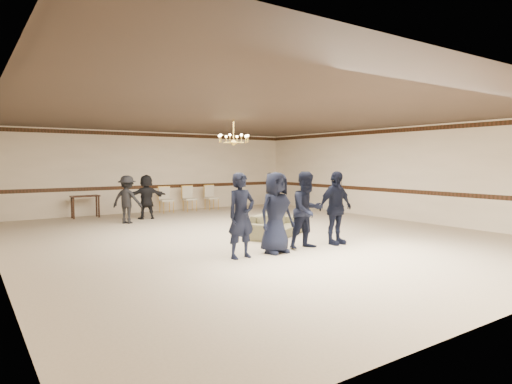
{
  "coord_description": "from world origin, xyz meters",
  "views": [
    {
      "loc": [
        -6.52,
        -9.74,
        2.01
      ],
      "look_at": [
        -0.24,
        -0.5,
        1.23
      ],
      "focal_mm": 30.52,
      "sensor_mm": 36.0,
      "label": 1
    }
  ],
  "objects_px": {
    "boy_a": "(241,216)",
    "boy_d": "(335,208)",
    "boy_b": "(276,213)",
    "banquet_chair_left": "(167,200)",
    "chandelier": "(233,131)",
    "console_table": "(85,207)",
    "adult_right": "(271,192)",
    "adult_mid": "(146,197)",
    "banquet_chair_right": "(212,198)",
    "boy_c": "(307,210)",
    "adult_left": "(127,199)",
    "settee": "(277,225)",
    "banquet_chair_mid": "(190,199)"
  },
  "relations": [
    {
      "from": "boy_a",
      "to": "boy_d",
      "type": "bearing_deg",
      "value": -4.21
    },
    {
      "from": "boy_b",
      "to": "banquet_chair_left",
      "type": "height_order",
      "value": "boy_b"
    },
    {
      "from": "chandelier",
      "to": "boy_b",
      "type": "relative_size",
      "value": 0.53
    },
    {
      "from": "banquet_chair_left",
      "to": "console_table",
      "type": "distance_m",
      "value": 3.01
    },
    {
      "from": "adult_right",
      "to": "banquet_chair_left",
      "type": "relative_size",
      "value": 1.54
    },
    {
      "from": "boy_b",
      "to": "adult_mid",
      "type": "height_order",
      "value": "boy_b"
    },
    {
      "from": "chandelier",
      "to": "banquet_chair_right",
      "type": "bearing_deg",
      "value": 68.09
    },
    {
      "from": "boy_c",
      "to": "adult_right",
      "type": "xyz_separation_m",
      "value": [
        3.87,
        6.72,
        -0.11
      ]
    },
    {
      "from": "boy_b",
      "to": "adult_left",
      "type": "distance_m",
      "value": 6.54
    },
    {
      "from": "banquet_chair_left",
      "to": "adult_left",
      "type": "bearing_deg",
      "value": -132.24
    },
    {
      "from": "boy_d",
      "to": "banquet_chair_right",
      "type": "distance_m",
      "value": 8.52
    },
    {
      "from": "chandelier",
      "to": "settee",
      "type": "distance_m",
      "value": 2.99
    },
    {
      "from": "adult_left",
      "to": "adult_mid",
      "type": "height_order",
      "value": "same"
    },
    {
      "from": "settee",
      "to": "banquet_chair_left",
      "type": "bearing_deg",
      "value": 65.05
    },
    {
      "from": "settee",
      "to": "adult_right",
      "type": "relative_size",
      "value": 1.35
    },
    {
      "from": "settee",
      "to": "banquet_chair_left",
      "type": "xyz_separation_m",
      "value": [
        -0.38,
        6.7,
        0.2
      ]
    },
    {
      "from": "chandelier",
      "to": "adult_mid",
      "type": "height_order",
      "value": "chandelier"
    },
    {
      "from": "chandelier",
      "to": "adult_mid",
      "type": "bearing_deg",
      "value": 106.52
    },
    {
      "from": "settee",
      "to": "banquet_chair_left",
      "type": "height_order",
      "value": "banquet_chair_left"
    },
    {
      "from": "banquet_chair_mid",
      "to": "adult_mid",
      "type": "bearing_deg",
      "value": -147.33
    },
    {
      "from": "boy_d",
      "to": "banquet_chair_right",
      "type": "xyz_separation_m",
      "value": [
        1.16,
        8.43,
        -0.38
      ]
    },
    {
      "from": "adult_mid",
      "to": "banquet_chair_left",
      "type": "xyz_separation_m",
      "value": [
        1.29,
        1.31,
        -0.27
      ]
    },
    {
      "from": "chandelier",
      "to": "boy_a",
      "type": "distance_m",
      "value": 4.12
    },
    {
      "from": "boy_a",
      "to": "console_table",
      "type": "relative_size",
      "value": 1.85
    },
    {
      "from": "chandelier",
      "to": "boy_a",
      "type": "bearing_deg",
      "value": -118.83
    },
    {
      "from": "boy_a",
      "to": "adult_left",
      "type": "height_order",
      "value": "boy_a"
    },
    {
      "from": "banquet_chair_left",
      "to": "console_table",
      "type": "height_order",
      "value": "banquet_chair_left"
    },
    {
      "from": "boy_c",
      "to": "boy_d",
      "type": "xyz_separation_m",
      "value": [
        0.9,
        0.0,
        0.0
      ]
    },
    {
      "from": "boy_d",
      "to": "adult_mid",
      "type": "distance_m",
      "value": 7.43
    },
    {
      "from": "boy_a",
      "to": "banquet_chair_right",
      "type": "bearing_deg",
      "value": 61.19
    },
    {
      "from": "boy_a",
      "to": "boy_b",
      "type": "relative_size",
      "value": 1.0
    },
    {
      "from": "boy_b",
      "to": "boy_d",
      "type": "distance_m",
      "value": 1.8
    },
    {
      "from": "adult_left",
      "to": "boy_a",
      "type": "bearing_deg",
      "value": 138.26
    },
    {
      "from": "adult_right",
      "to": "console_table",
      "type": "distance_m",
      "value": 7.08
    },
    {
      "from": "chandelier",
      "to": "boy_a",
      "type": "height_order",
      "value": "chandelier"
    },
    {
      "from": "adult_mid",
      "to": "banquet_chair_mid",
      "type": "bearing_deg",
      "value": -143.81
    },
    {
      "from": "chandelier",
      "to": "boy_b",
      "type": "height_order",
      "value": "chandelier"
    },
    {
      "from": "adult_left",
      "to": "adult_mid",
      "type": "xyz_separation_m",
      "value": [
        0.9,
        0.7,
        0.0
      ]
    },
    {
      "from": "banquet_chair_right",
      "to": "adult_right",
      "type": "bearing_deg",
      "value": -46.35
    },
    {
      "from": "boy_c",
      "to": "boy_d",
      "type": "distance_m",
      "value": 0.9
    },
    {
      "from": "boy_a",
      "to": "banquet_chair_left",
      "type": "height_order",
      "value": "boy_a"
    },
    {
      "from": "banquet_chair_left",
      "to": "banquet_chair_mid",
      "type": "xyz_separation_m",
      "value": [
        1.0,
        0.0,
        0.0
      ]
    },
    {
      "from": "boy_b",
      "to": "console_table",
      "type": "relative_size",
      "value": 1.85
    },
    {
      "from": "banquet_chair_mid",
      "to": "boy_c",
      "type": "bearing_deg",
      "value": -94.25
    },
    {
      "from": "boy_d",
      "to": "adult_right",
      "type": "bearing_deg",
      "value": 64.06
    },
    {
      "from": "boy_d",
      "to": "settee",
      "type": "relative_size",
      "value": 0.85
    },
    {
      "from": "boy_c",
      "to": "adult_left",
      "type": "height_order",
      "value": "boy_c"
    },
    {
      "from": "console_table",
      "to": "boy_d",
      "type": "bearing_deg",
      "value": -70.36
    },
    {
      "from": "boy_a",
      "to": "banquet_chair_right",
      "type": "height_order",
      "value": "boy_a"
    },
    {
      "from": "adult_left",
      "to": "banquet_chair_left",
      "type": "distance_m",
      "value": 2.99
    }
  ]
}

